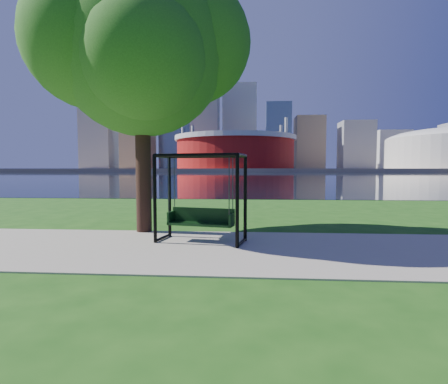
# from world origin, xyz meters

# --- Properties ---
(ground) EXTENTS (900.00, 900.00, 0.00)m
(ground) POSITION_xyz_m (0.00, 0.00, 0.00)
(ground) COLOR #1E5114
(ground) RESTS_ON ground
(path) EXTENTS (120.00, 4.00, 0.03)m
(path) POSITION_xyz_m (0.00, -0.50, 0.01)
(path) COLOR #9E937F
(path) RESTS_ON ground
(river) EXTENTS (900.00, 180.00, 0.02)m
(river) POSITION_xyz_m (0.00, 102.00, 0.01)
(river) COLOR black
(river) RESTS_ON ground
(far_bank) EXTENTS (900.00, 228.00, 2.00)m
(far_bank) POSITION_xyz_m (0.00, 306.00, 1.00)
(far_bank) COLOR #937F60
(far_bank) RESTS_ON ground
(stadium) EXTENTS (83.00, 83.00, 32.00)m
(stadium) POSITION_xyz_m (-10.00, 235.00, 14.23)
(stadium) COLOR maroon
(stadium) RESTS_ON far_bank
(skyline) EXTENTS (392.00, 66.00, 96.50)m
(skyline) POSITION_xyz_m (-4.27, 319.39, 35.89)
(skyline) COLOR gray
(skyline) RESTS_ON far_bank
(swing) EXTENTS (2.20, 1.28, 2.11)m
(swing) POSITION_xyz_m (-0.56, 0.18, 1.02)
(swing) COLOR black
(swing) RESTS_ON ground
(park_tree) EXTENTS (5.86, 5.29, 7.28)m
(park_tree) POSITION_xyz_m (-2.38, 1.48, 5.06)
(park_tree) COLOR black
(park_tree) RESTS_ON ground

